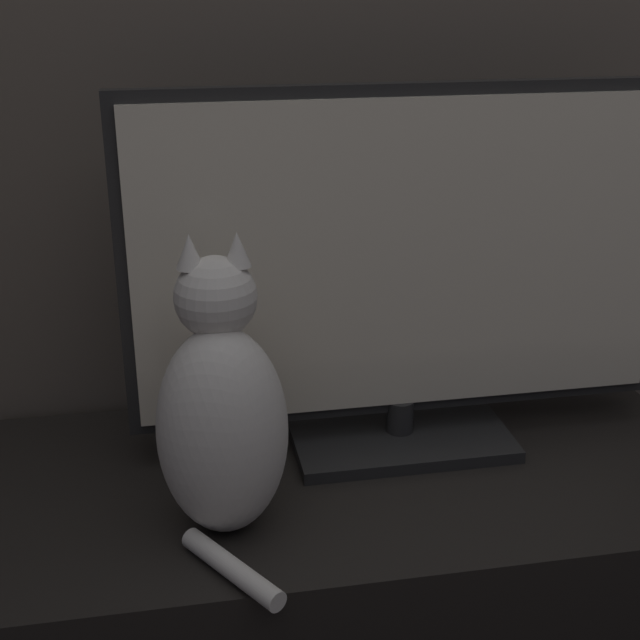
{
  "coord_description": "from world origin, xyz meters",
  "views": [
    {
      "loc": [
        -0.27,
        -0.25,
        1.15
      ],
      "look_at": [
        -0.05,
        0.89,
        0.68
      ],
      "focal_mm": 50.0,
      "sensor_mm": 36.0,
      "label": 1
    }
  ],
  "objects": [
    {
      "name": "tv_stand",
      "position": [
        0.0,
        0.91,
        0.21
      ],
      "size": [
        1.14,
        0.54,
        0.41
      ],
      "color": "black",
      "rests_on": "ground_plane"
    },
    {
      "name": "tv",
      "position": [
        0.1,
        0.99,
        0.7
      ],
      "size": [
        0.86,
        0.21,
        0.57
      ],
      "color": "black",
      "rests_on": "tv_stand"
    },
    {
      "name": "cat",
      "position": [
        -0.2,
        0.81,
        0.58
      ],
      "size": [
        0.18,
        0.28,
        0.42
      ],
      "rotation": [
        0.0,
        0.0,
        -0.03
      ],
      "color": "silver",
      "rests_on": "tv_stand"
    }
  ]
}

